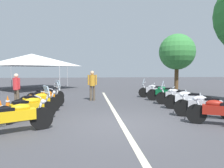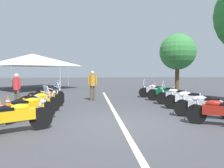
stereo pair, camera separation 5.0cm
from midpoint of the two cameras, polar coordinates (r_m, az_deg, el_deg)
ground_plane at (r=6.87m, az=2.82°, el=-11.07°), size 80.00×80.00×0.00m
lane_centre_stripe at (r=9.49m, az=0.32°, el=-6.82°), size 13.22×0.16×0.01m
motorcycle_left_row_0 at (r=6.42m, az=-25.23°, el=-8.24°), size 1.16×1.99×1.01m
motorcycle_left_row_1 at (r=7.72m, az=-22.00°, el=-6.15°), size 1.29×1.78×1.20m
motorcycle_left_row_2 at (r=9.06m, az=-19.83°, el=-4.71°), size 1.05×1.84×0.99m
motorcycle_left_row_3 at (r=10.20m, az=-18.35°, el=-3.68°), size 1.03×1.95×1.19m
motorcycle_left_row_4 at (r=11.57m, az=-17.43°, el=-2.75°), size 1.25×1.78×1.20m
motorcycle_right_row_0 at (r=7.44m, az=27.72°, el=-6.73°), size 1.11×1.88×1.00m
motorcycle_right_row_1 at (r=8.42m, az=24.21°, el=-5.40°), size 1.05×2.08×1.00m
motorcycle_right_row_2 at (r=9.71m, az=20.48°, el=-4.07°), size 1.18×1.95×1.01m
motorcycle_right_row_3 at (r=10.93m, az=17.46°, el=-3.11°), size 0.98×2.00×1.21m
motorcycle_right_row_4 at (r=12.11m, az=14.56°, el=-2.38°), size 0.98×1.98×1.01m
motorcycle_right_row_5 at (r=13.32m, az=11.87°, el=-1.77°), size 1.00×2.00×1.20m
traffic_cone_0 at (r=10.65m, az=-26.64°, el=-4.48°), size 0.36×0.36×0.61m
traffic_cone_2 at (r=9.25m, az=-28.25°, el=-5.76°), size 0.36×0.36×0.61m
bystander_1 at (r=11.23m, az=-24.67°, el=-0.74°), size 0.36×0.44×1.59m
bystander_3 at (r=11.91m, az=-5.28°, el=0.24°), size 0.32×0.53×1.71m
roadside_tree_0 at (r=17.68m, az=17.72°, el=8.39°), size 2.88×2.88×4.65m
event_tent at (r=20.08m, az=-21.04°, el=6.22°), size 6.31×6.31×3.20m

